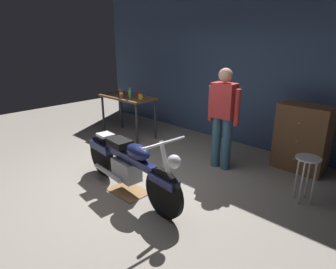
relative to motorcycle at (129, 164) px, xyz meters
The scene contains 13 objects.
ground_plane 0.49m from the motorcycle, 121.31° to the left, with size 12.00×12.00×0.00m, color gray.
back_wall 3.17m from the motorcycle, 92.03° to the left, with size 8.00×0.12×3.10m, color #384C70.
workbench 2.61m from the motorcycle, 141.18° to the left, with size 1.30×0.64×0.90m.
motorcycle is the anchor object (origin of this frame).
person_standing 1.75m from the motorcycle, 74.83° to the left, with size 0.57×0.23×1.67m.
shop_stool 2.38m from the motorcycle, 38.54° to the left, with size 0.32×0.32×0.64m.
wooden_dresser 2.86m from the motorcycle, 59.96° to the left, with size 0.80×0.47×1.10m.
drip_tray 0.44m from the motorcycle, behind, with size 0.56×0.40×0.01m, color olive.
mug_red_diner 2.60m from the motorcycle, 135.35° to the left, with size 0.12×0.09×0.11m.
mug_yellow_tall 2.29m from the motorcycle, 134.29° to the left, with size 0.12×0.09×0.10m.
mug_orange_travel 2.88m from the motorcycle, 144.18° to the left, with size 0.11×0.07×0.10m.
mug_brown_stoneware 2.45m from the motorcycle, 144.18° to the left, with size 0.12×0.08×0.10m.
bottle 2.34m from the motorcycle, 139.82° to the left, with size 0.06×0.06×0.24m.
Camera 1 is at (3.03, -2.45, 2.11)m, focal length 30.95 mm.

